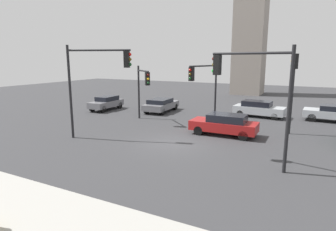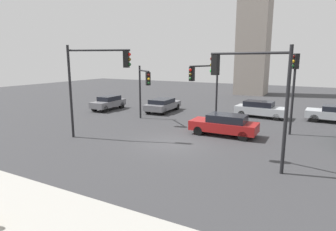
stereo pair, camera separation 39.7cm
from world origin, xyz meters
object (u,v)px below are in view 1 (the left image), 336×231
Objects in this scene: traffic_light_1 at (293,79)px; car_3 at (224,124)px; traffic_light_3 at (252,82)px; car_4 at (106,103)px; traffic_light_0 at (204,80)px; traffic_light_2 at (143,83)px; traffic_light_4 at (96,73)px; car_0 at (259,109)px; car_5 at (335,113)px; car_2 at (161,105)px.

car_3 is at bearing -13.01° from traffic_light_1.
traffic_light_3 reaches higher than car_4.
traffic_light_0 is 4.92m from traffic_light_2.
traffic_light_1 is 0.91× the size of traffic_light_4.
car_4 is (-17.41, 1.76, -3.04)m from traffic_light_1.
traffic_light_1 reaches higher than car_0.
car_4 is at bearing 13.80° from car_5.
car_5 is at bearing 100.07° from car_4.
traffic_light_0 is at bearing 61.12° from traffic_light_2.
traffic_light_0 is 1.06× the size of car_5.
car_3 reaches higher than car_2.
traffic_light_4 is at bearing 9.20° from traffic_light_3.
traffic_light_3 is 0.95× the size of traffic_light_4.
car_4 is (-16.13, 8.97, -3.28)m from traffic_light_3.
car_2 is at bearing 144.24° from traffic_light_2.
traffic_light_0 is 6.39m from traffic_light_1.
traffic_light_4 is at bearing -119.47° from car_0.
traffic_light_4 is 1.49× the size of car_4.
traffic_light_2 is 10.63m from car_0.
traffic_light_0 is 0.82× the size of traffic_light_4.
car_4 is 20.82m from car_5.
traffic_light_0 is 0.86× the size of traffic_light_3.
traffic_light_2 is 5.39m from car_2.
traffic_light_0 reaches higher than car_3.
traffic_light_3 is 1.23× the size of car_5.
traffic_light_2 is 7.46m from car_4.
traffic_light_4 is (-4.52, -7.23, 0.73)m from traffic_light_0.
traffic_light_2 is 0.80× the size of traffic_light_3.
car_4 is at bearing 107.32° from traffic_light_4.
traffic_light_0 reaches higher than car_5.
traffic_light_2 is 7.62m from car_3.
traffic_light_2 reaches higher than car_5.
traffic_light_1 is 7.26m from car_5.
traffic_light_2 is 5.81m from traffic_light_4.
traffic_light_1 is at bearing 97.20° from traffic_light_0.
traffic_light_1 is 0.96× the size of traffic_light_3.
traffic_light_4 is (-9.61, 0.22, 0.20)m from traffic_light_3.
car_0 is (7.94, 12.18, -3.48)m from traffic_light_4.
car_3 reaches higher than car_4.
car_3 is (7.15, -1.09, -2.40)m from traffic_light_2.
car_2 is at bearing 11.71° from car_5.
traffic_light_3 is 14.15m from car_5.
car_0 reaches higher than car_5.
traffic_light_2 is 0.99× the size of car_2.
car_2 is (-5.60, 3.18, -2.80)m from traffic_light_0.
traffic_light_2 reaches higher than car_4.
car_4 is at bearing -50.13° from traffic_light_1.
traffic_light_3 is at bearing -20.69° from traffic_light_4.
car_0 reaches higher than car_4.
traffic_light_0 is at bearing -46.99° from car_3.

